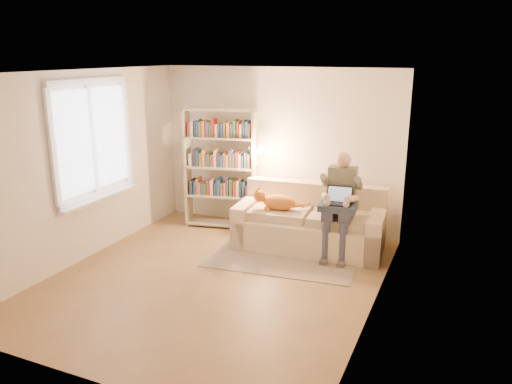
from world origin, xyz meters
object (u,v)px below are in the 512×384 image
at_px(sofa, 310,226).
at_px(cat, 274,201).
at_px(bookshelf, 221,162).
at_px(person, 340,199).
at_px(laptop, 338,199).

relative_size(sofa, cat, 2.92).
bearing_deg(sofa, bookshelf, 165.30).
xyz_separation_m(person, cat, (-0.97, -0.06, -0.14)).
bearing_deg(cat, bookshelf, 152.61).
bearing_deg(cat, sofa, 14.75).
relative_size(sofa, bookshelf, 1.12).
bearing_deg(person, laptop, -93.08).
xyz_separation_m(laptop, bookshelf, (-2.09, 0.53, 0.23)).
distance_m(person, cat, 0.98).
relative_size(sofa, laptop, 5.92).
bearing_deg(person, sofa, 160.51).
bearing_deg(sofa, cat, -165.25).
bearing_deg(laptop, bookshelf, 161.05).
bearing_deg(cat, laptop, -8.47).
distance_m(person, laptop, 0.13).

